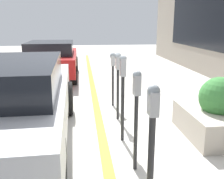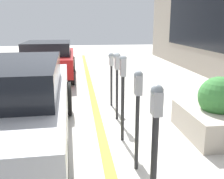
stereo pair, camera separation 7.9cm
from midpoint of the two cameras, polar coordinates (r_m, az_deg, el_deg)
The scene contains 10 objects.
ground_plane at distance 4.82m, azimuth -1.63°, elevation -10.84°, with size 40.00×40.00×0.00m, color beige.
curb_strip at distance 4.81m, azimuth -2.60°, elevation -10.67°, with size 24.50×0.16×0.04m.
parking_meter_nearest at distance 2.73m, azimuth 8.57°, elevation -9.54°, with size 0.15×0.13×1.47m.
parking_meter_second at distance 3.56m, azimuth 4.99°, elevation -2.79°, with size 0.14×0.12×1.45m.
parking_meter_middle at distance 4.46m, azimuth 1.87°, elevation 1.37°, with size 0.15×0.13×1.53m.
parking_meter_fourth at distance 5.49m, azimuth 0.70°, elevation 3.98°, with size 0.17×0.15×1.45m.
parking_meter_farthest at distance 6.45m, azimuth -0.48°, elevation 4.92°, with size 0.17×0.15×1.34m.
planter_box at distance 5.23m, azimuth 21.48°, elevation -5.02°, with size 1.48×1.19×1.11m.
parked_car_middle at distance 4.59m, azimuth -21.99°, elevation -2.44°, with size 4.81×2.00×1.49m.
parked_car_rear at distance 10.15m, azimuth -13.85°, elevation 6.51°, with size 4.08×1.90×1.37m.
Camera 2 is at (-4.33, 0.49, 2.06)m, focal length 42.00 mm.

